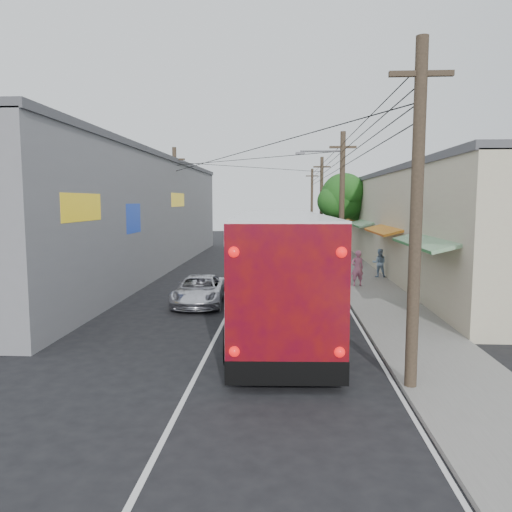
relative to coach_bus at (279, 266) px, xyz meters
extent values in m
plane|color=black|center=(-2.02, -4.53, -2.06)|extent=(120.00, 120.00, 0.00)
cube|color=slate|center=(4.48, 15.47, -2.00)|extent=(3.00, 80.00, 0.12)
cube|color=beige|center=(8.98, 17.47, 0.94)|extent=(6.00, 40.00, 6.00)
cube|color=#4C4C51|center=(8.98, 17.47, 4.04)|extent=(6.20, 40.00, 0.30)
cube|color=#1A7629|center=(5.68, 1.47, 0.84)|extent=(1.39, 6.00, 0.46)
cube|color=#E45B1A|center=(5.68, 9.47, 0.84)|extent=(1.39, 6.00, 0.46)
cube|color=#1A7629|center=(5.68, 17.47, 0.84)|extent=(1.39, 6.00, 0.46)
cube|color=#E45B1A|center=(5.68, 25.47, 0.84)|extent=(1.39, 6.00, 0.46)
cube|color=#1A7629|center=(5.68, 33.47, 0.84)|extent=(1.39, 6.00, 0.46)
cube|color=gray|center=(-10.52, 13.47, 1.44)|extent=(7.00, 36.00, 7.00)
cube|color=#4C4C51|center=(-10.52, 13.47, 5.04)|extent=(7.20, 36.00, 0.30)
cube|color=yellow|center=(-7.07, -0.53, 2.14)|extent=(0.12, 3.50, 1.00)
cube|color=#1433A5|center=(-7.07, 5.47, 1.54)|extent=(0.12, 2.20, 1.40)
cube|color=yellow|center=(-7.07, 15.47, 2.44)|extent=(0.12, 4.00, 0.90)
cylinder|color=#473828|center=(3.18, -6.53, 1.94)|extent=(0.28, 0.28, 8.00)
cube|color=#473828|center=(3.18, -6.53, 5.14)|extent=(1.40, 0.12, 0.12)
cylinder|color=#473828|center=(3.18, 8.47, 1.94)|extent=(0.28, 0.28, 8.00)
cube|color=#473828|center=(3.18, 8.47, 5.14)|extent=(1.40, 0.12, 0.12)
cylinder|color=#473828|center=(3.18, 23.47, 1.94)|extent=(0.28, 0.28, 8.00)
cube|color=#473828|center=(3.18, 23.47, 5.14)|extent=(1.40, 0.12, 0.12)
cylinder|color=#473828|center=(3.18, 38.47, 1.94)|extent=(0.28, 0.28, 8.00)
cube|color=#473828|center=(3.18, 38.47, 5.14)|extent=(1.40, 0.12, 0.12)
cylinder|color=#473828|center=(-7.22, 15.47, 1.94)|extent=(0.28, 0.28, 8.00)
cube|color=#473828|center=(-7.22, 15.47, 5.14)|extent=(1.40, 0.12, 0.12)
cylinder|color=#59595E|center=(2.08, 8.47, 4.94)|extent=(2.20, 0.10, 0.10)
cube|color=#59595E|center=(0.98, 8.47, 4.84)|extent=(0.50, 0.18, 0.12)
cylinder|color=#3F2B19|center=(4.78, 21.47, -0.06)|extent=(0.44, 0.44, 4.00)
sphere|color=#1C5316|center=(4.78, 21.47, 2.74)|extent=(3.60, 3.60, 3.60)
sphere|color=#1C5316|center=(5.78, 22.07, 2.14)|extent=(2.60, 2.60, 2.60)
sphere|color=#1C5316|center=(3.88, 21.07, 2.34)|extent=(2.40, 2.40, 2.40)
sphere|color=#1C5316|center=(5.18, 20.47, 3.14)|extent=(2.20, 2.20, 2.20)
sphere|color=#1C5316|center=(4.48, 22.37, 2.94)|extent=(2.00, 2.00, 2.00)
cube|color=white|center=(0.00, -0.12, -0.75)|extent=(3.39, 13.75, 2.16)
cube|color=black|center=(-0.02, 0.45, 0.84)|extent=(3.32, 11.48, 1.14)
cube|color=white|center=(0.00, -0.12, 1.63)|extent=(3.39, 13.75, 0.57)
cube|color=maroon|center=(0.28, -6.95, 0.21)|extent=(2.82, 0.20, 3.30)
cube|color=black|center=(0.28, -6.95, -1.55)|extent=(2.84, 0.23, 0.57)
sphere|color=red|center=(-0.91, -7.04, -1.04)|extent=(0.25, 0.25, 0.25)
sphere|color=red|center=(1.47, -6.94, -1.04)|extent=(0.25, 0.25, 0.25)
sphere|color=red|center=(-0.91, -7.04, 1.24)|extent=(0.25, 0.25, 0.25)
sphere|color=red|center=(1.47, -6.94, 1.24)|extent=(0.25, 0.25, 0.25)
cylinder|color=black|center=(-1.22, -4.94, -1.49)|extent=(0.39, 1.15, 1.14)
cylinder|color=black|center=(1.62, -4.83, -1.49)|extent=(0.39, 1.15, 1.14)
cylinder|color=black|center=(-1.55, 3.24, -1.49)|extent=(0.39, 1.15, 1.14)
cylinder|color=black|center=(1.29, 3.35, -1.49)|extent=(0.39, 1.15, 1.14)
cylinder|color=black|center=(-1.62, 4.94, -1.49)|extent=(0.39, 1.15, 1.14)
cylinder|color=black|center=(1.22, 5.05, -1.49)|extent=(0.39, 1.15, 1.14)
imported|color=silver|center=(-3.42, 2.86, -1.44)|extent=(2.18, 4.49, 1.23)
imported|color=#9E9DA5|center=(1.78, 10.08, -1.16)|extent=(2.68, 6.29, 1.81)
imported|color=#28292D|center=(2.58, 21.47, -1.27)|extent=(2.13, 4.76, 1.59)
imported|color=black|center=(2.01, 27.21, -1.34)|extent=(1.66, 4.41, 1.44)
imported|color=#C06587|center=(3.90, 7.40, -1.03)|extent=(0.73, 0.55, 1.81)
imported|color=#96B6DA|center=(5.58, 10.46, -1.14)|extent=(0.86, 0.72, 1.61)
camera|label=1|loc=(0.23, -18.01, 2.37)|focal=35.00mm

